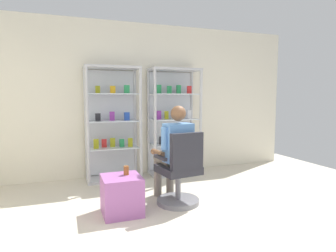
{
  "coord_description": "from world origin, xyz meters",
  "views": [
    {
      "loc": [
        -1.31,
        -2.11,
        1.4
      ],
      "look_at": [
        0.03,
        1.61,
        1.0
      ],
      "focal_mm": 30.81,
      "sensor_mm": 36.0,
      "label": 1
    }
  ],
  "objects_px": {
    "display_cabinet_right": "(173,121)",
    "storage_crate": "(122,195)",
    "display_cabinet_left": "(112,123)",
    "office_chair": "(180,175)",
    "tea_glass": "(126,170)",
    "seated_shopkeeper": "(174,149)"
  },
  "relations": [
    {
      "from": "display_cabinet_right",
      "to": "storage_crate",
      "type": "relative_size",
      "value": 4.07
    },
    {
      "from": "display_cabinet_left",
      "to": "storage_crate",
      "type": "relative_size",
      "value": 4.07
    },
    {
      "from": "display_cabinet_right",
      "to": "office_chair",
      "type": "height_order",
      "value": "display_cabinet_right"
    },
    {
      "from": "tea_glass",
      "to": "seated_shopkeeper",
      "type": "bearing_deg",
      "value": 11.85
    },
    {
      "from": "storage_crate",
      "to": "tea_glass",
      "type": "bearing_deg",
      "value": 34.34
    },
    {
      "from": "display_cabinet_right",
      "to": "tea_glass",
      "type": "relative_size",
      "value": 17.43
    },
    {
      "from": "office_chair",
      "to": "storage_crate",
      "type": "relative_size",
      "value": 2.06
    },
    {
      "from": "display_cabinet_right",
      "to": "seated_shopkeeper",
      "type": "height_order",
      "value": "display_cabinet_right"
    },
    {
      "from": "display_cabinet_left",
      "to": "seated_shopkeeper",
      "type": "xyz_separation_m",
      "value": [
        0.6,
        -1.35,
        -0.25
      ]
    },
    {
      "from": "seated_shopkeeper",
      "to": "storage_crate",
      "type": "height_order",
      "value": "seated_shopkeeper"
    },
    {
      "from": "display_cabinet_left",
      "to": "office_chair",
      "type": "relative_size",
      "value": 1.98
    },
    {
      "from": "office_chair",
      "to": "seated_shopkeeper",
      "type": "relative_size",
      "value": 0.74
    },
    {
      "from": "display_cabinet_right",
      "to": "storage_crate",
      "type": "bearing_deg",
      "value": -128.96
    },
    {
      "from": "display_cabinet_left",
      "to": "display_cabinet_right",
      "type": "xyz_separation_m",
      "value": [
        1.1,
        0.0,
        0.01
      ]
    },
    {
      "from": "office_chair",
      "to": "display_cabinet_left",
      "type": "bearing_deg",
      "value": 112.36
    },
    {
      "from": "display_cabinet_right",
      "to": "seated_shopkeeper",
      "type": "distance_m",
      "value": 1.46
    },
    {
      "from": "display_cabinet_left",
      "to": "tea_glass",
      "type": "relative_size",
      "value": 17.43
    },
    {
      "from": "office_chair",
      "to": "tea_glass",
      "type": "height_order",
      "value": "office_chair"
    },
    {
      "from": "display_cabinet_right",
      "to": "storage_crate",
      "type": "distance_m",
      "value": 2.11
    },
    {
      "from": "storage_crate",
      "to": "seated_shopkeeper",
      "type": "bearing_deg",
      "value": 14.22
    },
    {
      "from": "display_cabinet_left",
      "to": "tea_glass",
      "type": "distance_m",
      "value": 1.56
    },
    {
      "from": "storage_crate",
      "to": "office_chair",
      "type": "bearing_deg",
      "value": 2.02
    }
  ]
}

